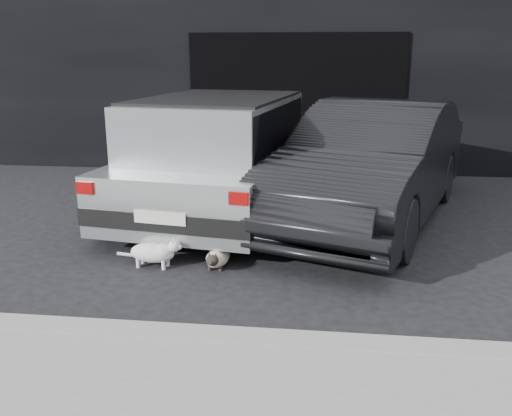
# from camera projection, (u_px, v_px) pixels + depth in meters

# --- Properties ---
(ground) EXTENTS (80.00, 80.00, 0.00)m
(ground) POSITION_uv_depth(u_px,v_px,m) (200.00, 237.00, 6.85)
(ground) COLOR black
(ground) RESTS_ON ground
(building_facade) EXTENTS (34.00, 4.00, 5.00)m
(building_facade) POSITION_uv_depth(u_px,v_px,m) (301.00, 40.00, 11.77)
(building_facade) COLOR black
(building_facade) RESTS_ON ground
(garage_opening) EXTENTS (4.00, 0.10, 2.60)m
(garage_opening) POSITION_uv_depth(u_px,v_px,m) (296.00, 105.00, 10.18)
(garage_opening) COLOR black
(garage_opening) RESTS_ON ground
(curb) EXTENTS (18.00, 0.25, 0.12)m
(curb) POSITION_uv_depth(u_px,v_px,m) (253.00, 342.00, 4.23)
(curb) COLOR gray
(curb) RESTS_ON ground
(silver_hatchback) EXTENTS (2.74, 4.76, 1.67)m
(silver_hatchback) POSITION_uv_depth(u_px,v_px,m) (222.00, 150.00, 7.70)
(silver_hatchback) COLOR #BABDBF
(silver_hatchback) RESTS_ON ground
(second_car) EXTENTS (3.27, 5.18, 1.61)m
(second_car) POSITION_uv_depth(u_px,v_px,m) (372.00, 163.00, 7.32)
(second_car) COLOR black
(second_car) RESTS_ON ground
(cat_siamese) EXTENTS (0.27, 0.71, 0.24)m
(cat_siamese) POSITION_uv_depth(u_px,v_px,m) (217.00, 258.00, 5.84)
(cat_siamese) COLOR beige
(cat_siamese) RESTS_ON ground
(cat_white) EXTENTS (0.74, 0.30, 0.35)m
(cat_white) POSITION_uv_depth(u_px,v_px,m) (155.00, 252.00, 5.84)
(cat_white) COLOR silver
(cat_white) RESTS_ON ground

